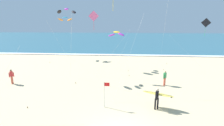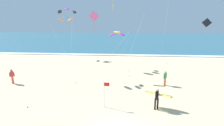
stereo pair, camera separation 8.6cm
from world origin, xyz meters
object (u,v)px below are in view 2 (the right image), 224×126
object	(u,v)px
kite_diamond_charcoal_mid	(206,24)
kite_diamond_rose_distant	(95,18)
surfer_lead	(157,96)
lifeguard_flag	(105,92)
bystander_red_top	(12,76)
bystander_green_top	(165,78)
kite_arc_cobalt_high	(66,19)
kite_arc_golden_outer	(117,34)
kite_arc_violet_near	(67,11)

from	to	relation	value
kite_diamond_charcoal_mid	kite_diamond_rose_distant	world-z (taller)	kite_diamond_rose_distant
surfer_lead	kite_diamond_charcoal_mid	distance (m)	16.23
kite_diamond_rose_distant	lifeguard_flag	size ratio (longest dim) A/B	3.68
kite_diamond_rose_distant	bystander_red_top	bearing A→B (deg)	-158.30
bystander_green_top	lifeguard_flag	bearing A→B (deg)	-137.26
kite_arc_cobalt_high	kite_diamond_rose_distant	size ratio (longest dim) A/B	0.93
bystander_red_top	bystander_green_top	xyz separation A→B (m)	(16.23, 0.75, 0.00)
kite_diamond_charcoal_mid	bystander_red_top	xyz separation A→B (m)	(-22.91, -8.60, -5.29)
kite_diamond_charcoal_mid	bystander_green_top	xyz separation A→B (m)	(-6.68, -7.85, -5.29)
kite_arc_golden_outer	bystander_green_top	distance (m)	9.39
kite_diamond_charcoal_mid	lifeguard_flag	size ratio (longest dim) A/B	3.31
kite_arc_violet_near	kite_arc_cobalt_high	world-z (taller)	kite_arc_violet_near
kite_arc_violet_near	kite_arc_golden_outer	distance (m)	7.42
kite_arc_violet_near	kite_diamond_charcoal_mid	world-z (taller)	kite_arc_violet_near
kite_arc_golden_outer	lifeguard_flag	world-z (taller)	kite_arc_golden_outer
surfer_lead	lifeguard_flag	world-z (taller)	lifeguard_flag
surfer_lead	kite_arc_violet_near	distance (m)	13.54
surfer_lead	bystander_red_top	distance (m)	15.24
kite_diamond_charcoal_mid	lifeguard_flag	world-z (taller)	kite_diamond_charcoal_mid
kite_arc_violet_near	lifeguard_flag	xyz separation A→B (m)	(5.13, -7.57, -6.39)
kite_arc_golden_outer	bystander_red_top	world-z (taller)	kite_arc_golden_outer
kite_arc_cobalt_high	bystander_red_top	distance (m)	15.13
kite_arc_golden_outer	kite_arc_violet_near	bearing A→B (deg)	-142.02
surfer_lead	kite_arc_cobalt_high	distance (m)	23.09
kite_diamond_charcoal_mid	kite_arc_golden_outer	world-z (taller)	kite_diamond_charcoal_mid
kite_arc_cobalt_high	surfer_lead	bearing A→B (deg)	-54.39
surfer_lead	kite_diamond_charcoal_mid	size ratio (longest dim) A/B	0.35
kite_diamond_charcoal_mid	kite_arc_cobalt_high	xyz separation A→B (m)	(-21.34, 5.18, 0.74)
kite_diamond_rose_distant	bystander_green_top	world-z (taller)	kite_diamond_rose_distant
kite_arc_cobalt_high	kite_diamond_rose_distant	distance (m)	12.50
kite_arc_cobalt_high	bystander_green_top	bearing A→B (deg)	-41.64
kite_arc_violet_near	bystander_red_top	distance (m)	9.25
kite_arc_golden_outer	surfer_lead	bearing A→B (deg)	-72.18
kite_arc_violet_near	bystander_green_top	xyz separation A→B (m)	(10.81, -2.31, -6.84)
lifeguard_flag	surfer_lead	bearing A→B (deg)	1.59
kite_diamond_rose_distant	bystander_red_top	size ratio (longest dim) A/B	4.86
kite_arc_violet_near	kite_arc_golden_outer	world-z (taller)	kite_arc_violet_near
kite_arc_cobalt_high	kite_arc_golden_outer	distance (m)	11.48
surfer_lead	kite_arc_violet_near	world-z (taller)	kite_arc_violet_near
kite_diamond_rose_distant	lifeguard_flag	distance (m)	9.89
kite_arc_violet_near	kite_diamond_rose_distant	world-z (taller)	kite_arc_violet_near
kite_arc_cobalt_high	kite_arc_golden_outer	xyz separation A→B (m)	(9.26, -6.49, -2.00)
kite_diamond_rose_distant	bystander_red_top	distance (m)	11.01
bystander_green_top	bystander_red_top	bearing A→B (deg)	-177.35
surfer_lead	kite_arc_cobalt_high	size ratio (longest dim) A/B	0.34
kite_arc_violet_near	kite_diamond_rose_distant	distance (m)	3.24
kite_arc_violet_near	kite_diamond_charcoal_mid	distance (m)	18.41
kite_diamond_charcoal_mid	surfer_lead	bearing A→B (deg)	-122.64
bystander_green_top	kite_diamond_rose_distant	bearing A→B (deg)	160.98
surfer_lead	lifeguard_flag	size ratio (longest dim) A/B	1.16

